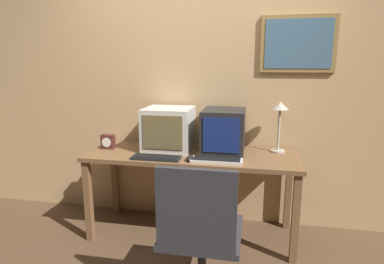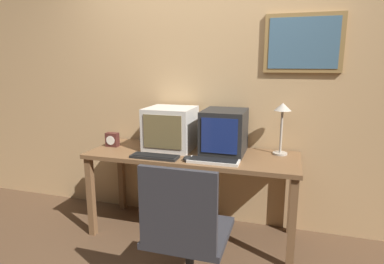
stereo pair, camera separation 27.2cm
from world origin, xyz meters
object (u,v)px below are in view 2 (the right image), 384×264
Objects in this scene: keyboard_side at (213,161)px; desk_clock at (112,140)px; office_chair at (186,245)px; monitor_right at (224,132)px; mouse_near_keyboard at (187,158)px; desk_lamp at (282,116)px; keyboard_main at (155,156)px; monitor_left at (171,128)px.

desk_clock reaches higher than keyboard_side.
office_chair is at bearing -40.18° from desk_clock.
monitor_right is 0.42m from mouse_near_keyboard.
desk_lamp reaches higher than mouse_near_keyboard.
office_chair is (0.19, -0.61, -0.37)m from mouse_near_keyboard.
mouse_near_keyboard is (0.28, 0.01, 0.01)m from keyboard_main.
monitor_right is at bearing -0.36° from monitor_left.
keyboard_main is at bearing 127.55° from office_chair.
mouse_near_keyboard is 0.11× the size of office_chair.
keyboard_main is 0.49m from keyboard_side.
monitor_left is at bearing 147.30° from keyboard_side.
desk_lamp reaches higher than keyboard_side.
desk_clock reaches higher than keyboard_main.
monitor_left reaches higher than desk_clock.
desk_clock is at bearing -171.02° from monitor_left.
monitor_left is 1.16m from office_chair.
monitor_left reaches higher than keyboard_main.
keyboard_side is at bearing -141.61° from desk_lamp.
office_chair is (-0.52, -1.02, -0.69)m from desk_lamp.
keyboard_side is 0.72m from office_chair.
office_chair is (0.99, -0.84, -0.42)m from desk_clock.
monitor_left is 0.57m from desk_clock.
monitor_right is at bearing 4.60° from desk_clock.
monitor_right is 0.96× the size of desk_lamp.
monitor_right is 1.04× the size of keyboard_side.
desk_clock is at bearing 168.15° from keyboard_side.
monitor_right reaches higher than keyboard_main.
desk_lamp is (0.96, 0.09, 0.15)m from monitor_left.
monitor_left reaches higher than keyboard_side.
keyboard_side is at bearing -94.54° from monitor_right.
desk_lamp is (0.70, 0.40, 0.31)m from mouse_near_keyboard.
desk_clock is at bearing -175.40° from monitor_right.
desk_lamp is (0.49, 0.39, 0.32)m from keyboard_side.
mouse_near_keyboard is (-0.23, -0.31, -0.17)m from monitor_right.
keyboard_side is 3.74× the size of mouse_near_keyboard.
keyboard_side is at bearing 3.16° from mouse_near_keyboard.
keyboard_main is at bearing -23.71° from desk_clock.
office_chair is at bearing -52.45° from keyboard_main.
office_chair reaches higher than keyboard_side.
mouse_near_keyboard is at bearing 107.03° from office_chair.
keyboard_main is 0.98× the size of keyboard_side.
keyboard_side is at bearing -11.85° from desk_clock.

